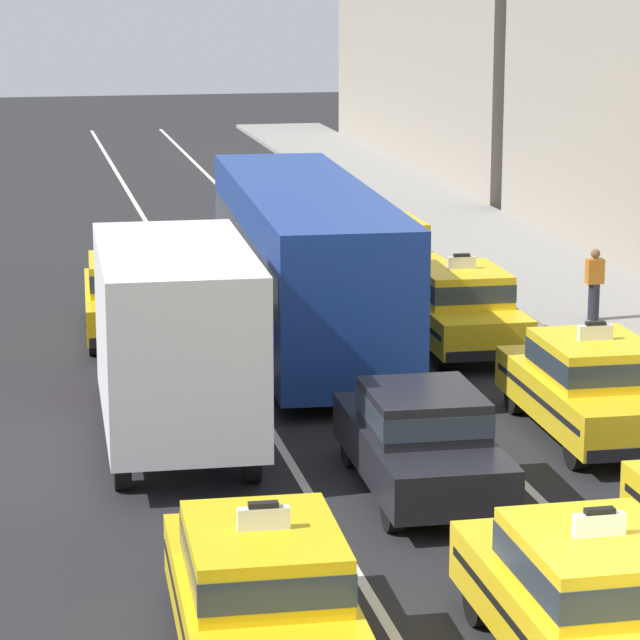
# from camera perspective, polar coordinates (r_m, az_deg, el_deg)

# --- Properties ---
(lane_stripe_left_center) EXTENTS (0.14, 80.00, 0.01)m
(lane_stripe_left_center) POSITION_cam_1_polar(r_m,az_deg,el_deg) (34.14, -4.34, 0.17)
(lane_stripe_left_center) COLOR silver
(lane_stripe_left_center) RESTS_ON ground
(lane_stripe_center_right) EXTENTS (0.14, 80.00, 0.01)m
(lane_stripe_center_right) POSITION_cam_1_polar(r_m,az_deg,el_deg) (34.68, 0.92, 0.41)
(lane_stripe_center_right) COLOR silver
(lane_stripe_center_right) RESTS_ON ground
(taxi_left_nearest) EXTENTS (1.96, 4.61, 1.96)m
(taxi_left_nearest) POSITION_cam_1_polar(r_m,az_deg,el_deg) (16.97, -2.11, -10.01)
(taxi_left_nearest) COLOR black
(taxi_left_nearest) RESTS_ON ground
(box_truck_left_second) EXTENTS (2.45, 7.02, 3.27)m
(box_truck_left_second) POSITION_cam_1_polar(r_m,az_deg,el_deg) (24.91, -5.44, -0.42)
(box_truck_left_second) COLOR black
(box_truck_left_second) RESTS_ON ground
(taxi_left_third) EXTENTS (2.02, 4.64, 1.96)m
(taxi_left_third) POSITION_cam_1_polar(r_m,az_deg,el_deg) (32.16, -7.00, 0.92)
(taxi_left_third) COLOR black
(taxi_left_third) RESTS_ON ground
(taxi_center_nearest) EXTENTS (1.83, 4.56, 1.96)m
(taxi_center_nearest) POSITION_cam_1_polar(r_m,az_deg,el_deg) (17.04, 9.94, -10.12)
(taxi_center_nearest) COLOR black
(taxi_center_nearest) RESTS_ON ground
(sedan_center_second) EXTENTS (1.86, 4.34, 1.58)m
(sedan_center_second) POSITION_cam_1_polar(r_m,az_deg,el_deg) (22.44, 3.73, -4.34)
(sedan_center_second) COLOR black
(sedan_center_second) RESTS_ON ground
(bus_center_third) EXTENTS (2.97, 11.30, 3.22)m
(bus_center_third) POSITION_cam_1_polar(r_m,az_deg,el_deg) (31.00, -0.56, 2.34)
(bus_center_third) COLOR black
(bus_center_third) RESTS_ON ground
(taxi_right_second) EXTENTS (1.90, 4.59, 1.96)m
(taxi_right_second) POSITION_cam_1_polar(r_m,az_deg,el_deg) (25.42, 9.89, -2.38)
(taxi_right_second) COLOR black
(taxi_right_second) RESTS_ON ground
(taxi_right_third) EXTENTS (1.90, 4.59, 1.96)m
(taxi_right_third) POSITION_cam_1_polar(r_m,az_deg,el_deg) (30.96, 5.12, 0.50)
(taxi_right_third) COLOR black
(taxi_right_third) RESTS_ON ground
(taxi_right_fourth) EXTENTS (1.90, 4.59, 1.96)m
(taxi_right_fourth) POSITION_cam_1_polar(r_m,az_deg,el_deg) (36.87, 2.36, 2.53)
(taxi_right_fourth) COLOR black
(taxi_right_fourth) RESTS_ON ground
(pedestrian_by_storefront) EXTENTS (0.36, 0.24, 1.52)m
(pedestrian_by_storefront) POSITION_cam_1_polar(r_m,az_deg,el_deg) (33.31, 10.02, 1.30)
(pedestrian_by_storefront) COLOR #23232D
(pedestrian_by_storefront) RESTS_ON sidewalk_curb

